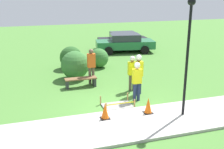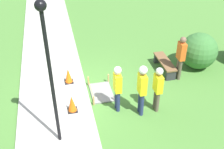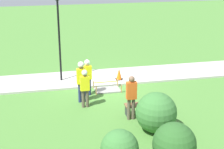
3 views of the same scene
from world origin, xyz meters
name	(u,v)px [view 1 (image 1 of 3)]	position (x,y,z in m)	size (l,w,h in m)	color
ground_plane	(121,111)	(0.00, 0.00, 0.00)	(60.00, 60.00, 0.00)	#477A33
sidewalk	(133,124)	(0.00, -1.26, 0.05)	(28.00, 2.51, 0.10)	#ADAAA3
wet_concrete_patch	(117,106)	(0.00, 0.51, 0.04)	(1.28, 0.85, 0.40)	gray
traffic_cone_near_patch	(105,111)	(-0.86, -0.62, 0.40)	(0.34, 0.34, 0.60)	black
traffic_cone_far_patch	(148,106)	(0.87, -0.67, 0.41)	(0.34, 0.34, 0.63)	black
park_bench	(81,81)	(-0.95, 3.40, 0.33)	(1.59, 0.44, 0.48)	#2D2D33
worker_supervisor	(132,70)	(1.32, 2.18, 1.01)	(0.40, 0.25, 1.71)	brown
worker_assistant	(138,71)	(1.39, 1.60, 1.16)	(0.40, 0.27, 1.90)	navy
worker_trainee	(137,78)	(1.02, 0.88, 1.04)	(0.40, 0.25, 1.75)	navy
bystander_in_orange_shirt	(91,64)	(-0.31, 3.73, 1.06)	(0.40, 0.24, 1.85)	brown
lamppost_near	(188,42)	(2.10, -1.19, 2.91)	(0.28, 0.28, 4.36)	black
parked_car_black	(123,40)	(4.32, 11.70, 0.72)	(4.15, 2.33, 1.38)	black
parked_car_green	(125,43)	(4.02, 10.50, 0.74)	(4.70, 2.52, 1.42)	#236B3D
shrub_rounded_near	(75,65)	(-0.96, 4.89, 0.77)	(1.54, 1.54, 1.54)	#387033
shrub_rounded_mid	(71,58)	(-0.81, 7.00, 0.69)	(1.39, 1.39, 1.39)	#285623
shrub_rounded_far	(99,58)	(0.89, 6.74, 0.60)	(1.21, 1.21, 1.21)	#387033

